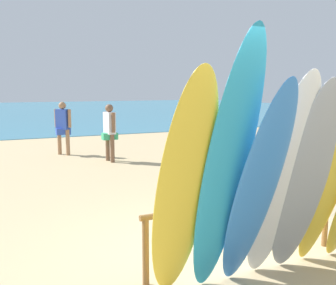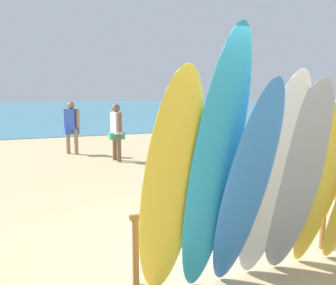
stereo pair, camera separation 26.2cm
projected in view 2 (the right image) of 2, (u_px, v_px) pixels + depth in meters
The scene contains 13 objects.
ground at pixel (69, 133), 17.37m from camera, with size 60.00×60.00×0.00m, color tan.
ocean_water at pixel (40, 110), 34.46m from camera, with size 60.00×40.00×0.02m, color teal.
surfboard_rack at pixel (239, 216), 4.42m from camera, with size 2.58×0.07×0.76m.
surfboard_yellow_0 at pixel (170, 190), 3.49m from camera, with size 0.55×0.08×2.31m, color yellow.
surfboard_teal_1 at pixel (214, 171), 3.53m from camera, with size 0.50×0.06×2.65m, color #289EC6.
surfboard_blue_2 at pixel (245, 191), 3.65m from camera, with size 0.48×0.07×2.26m, color #337AD1.
surfboard_white_3 at pixel (272, 182), 3.87m from camera, with size 0.57×0.06×2.30m, color white.
surfboard_grey_4 at pixel (297, 183), 3.97m from camera, with size 0.56×0.06×2.23m, color #999EA3.
surfboard_yellow_5 at pixel (335, 154), 3.98m from camera, with size 0.49×0.08×2.84m, color yellow.
beachgoer_near_rack at pixel (72, 124), 11.83m from camera, with size 0.42×0.49×1.60m.
beachgoer_photographing at pixel (117, 128), 10.71m from camera, with size 0.41×0.59×1.57m.
beach_chair_red at pixel (334, 175), 7.18m from camera, with size 0.61×0.75×0.82m.
beach_chair_blue at pixel (278, 165), 8.06m from camera, with size 0.56×0.74×0.81m.
Camera 2 is at (-2.34, -3.65, 2.03)m, focal length 41.77 mm.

